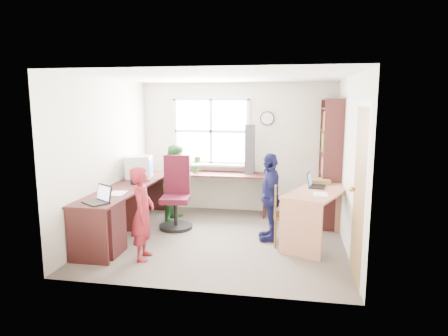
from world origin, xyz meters
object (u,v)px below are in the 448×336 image
object	(u,v)px
crt_monitor	(139,167)
person_navy	(270,197)
l_desk	(131,211)
potted_plant	(196,164)
cd_tower	(250,149)
laptop_right	(314,184)
person_red	(143,213)
laptop_left	(99,199)
person_green	(177,182)
right_desk	(318,205)
bookshelf	(330,165)
swivel_chair	(176,197)
wooden_chair	(282,212)

from	to	relation	value
crt_monitor	person_navy	bearing A→B (deg)	-23.90
l_desk	crt_monitor	bearing A→B (deg)	103.53
crt_monitor	potted_plant	distance (m)	1.12
crt_monitor	cd_tower	size ratio (longest dim) A/B	0.52
laptop_right	person_red	distance (m)	2.55
laptop_left	person_green	distance (m)	1.93
laptop_left	person_navy	world-z (taller)	person_navy
right_desk	bookshelf	bearing A→B (deg)	100.33
cd_tower	person_red	xyz separation A→B (m)	(-1.13, -2.40, -0.58)
laptop_left	potted_plant	distance (m)	2.50
right_desk	person_green	bearing A→B (deg)	-176.03
swivel_chair	laptop_left	xyz separation A→B (m)	(-0.60, -1.44, 0.30)
laptop_left	potted_plant	size ratio (longest dim) A/B	1.36
crt_monitor	laptop_right	world-z (taller)	crt_monitor
potted_plant	person_red	bearing A→B (deg)	-93.48
person_green	person_navy	size ratio (longest dim) A/B	1.01
laptop_left	person_green	size ratio (longest dim) A/B	0.33
l_desk	laptop_left	xyz separation A→B (m)	(-0.13, -0.68, 0.35)
laptop_right	cd_tower	size ratio (longest dim) A/B	0.39
l_desk	potted_plant	distance (m)	1.86
wooden_chair	potted_plant	xyz separation A→B (m)	(-1.64, 1.47, 0.42)
swivel_chair	crt_monitor	xyz separation A→B (m)	(-0.69, 0.18, 0.45)
swivel_chair	laptop_left	world-z (taller)	swivel_chair
right_desk	laptop_right	distance (m)	0.35
l_desk	bookshelf	xyz separation A→B (m)	(2.96, 1.47, 0.55)
bookshelf	cd_tower	distance (m)	1.44
swivel_chair	crt_monitor	distance (m)	0.84
right_desk	laptop_left	bearing A→B (deg)	-136.95
laptop_left	person_navy	bearing A→B (deg)	61.17
swivel_chair	person_red	world-z (taller)	person_red
l_desk	person_green	distance (m)	1.25
laptop_right	potted_plant	xyz separation A→B (m)	(-2.09, 1.11, 0.07)
laptop_right	person_navy	distance (m)	0.70
cd_tower	person_red	bearing A→B (deg)	-118.32
right_desk	laptop_right	bearing A→B (deg)	126.31
bookshelf	potted_plant	size ratio (longest dim) A/B	6.66
laptop_left	swivel_chair	bearing A→B (deg)	101.53
potted_plant	laptop_left	bearing A→B (deg)	-106.46
laptop_left	wooden_chair	bearing A→B (deg)	55.77
person_green	laptop_left	bearing A→B (deg)	164.62
wooden_chair	crt_monitor	xyz separation A→B (m)	(-2.44, 0.69, 0.47)
crt_monitor	potted_plant	size ratio (longest dim) A/B	1.47
crt_monitor	potted_plant	bearing A→B (deg)	33.20
laptop_right	bookshelf	bearing A→B (deg)	-9.99
wooden_chair	person_green	bearing A→B (deg)	149.35
wooden_chair	laptop_left	size ratio (longest dim) A/B	2.09
person_navy	laptop_left	bearing A→B (deg)	-71.04
laptop_right	person_navy	world-z (taller)	person_navy
right_desk	bookshelf	xyz separation A→B (m)	(0.24, 1.09, 0.43)
right_desk	person_green	xyz separation A→B (m)	(-2.36, 0.80, 0.09)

